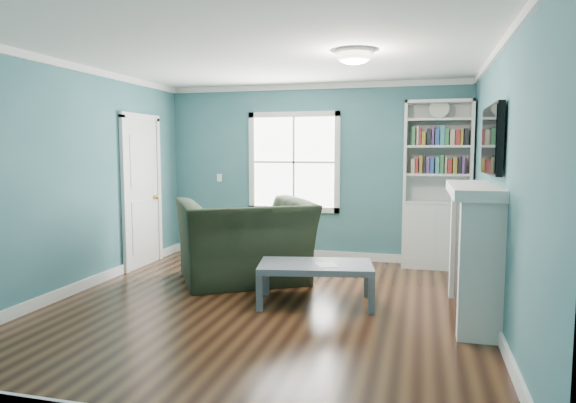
# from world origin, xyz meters

# --- Properties ---
(floor) EXTENTS (5.00, 5.00, 0.00)m
(floor) POSITION_xyz_m (0.00, 0.00, 0.00)
(floor) COLOR black
(floor) RESTS_ON ground
(room_walls) EXTENTS (5.00, 5.00, 5.00)m
(room_walls) POSITION_xyz_m (0.00, 0.00, 1.58)
(room_walls) COLOR #31616B
(room_walls) RESTS_ON ground
(trim) EXTENTS (4.50, 5.00, 2.60)m
(trim) POSITION_xyz_m (0.00, 0.00, 1.24)
(trim) COLOR white
(trim) RESTS_ON ground
(window) EXTENTS (1.40, 0.06, 1.50)m
(window) POSITION_xyz_m (-0.30, 2.49, 1.45)
(window) COLOR white
(window) RESTS_ON room_walls
(bookshelf) EXTENTS (0.90, 0.35, 2.31)m
(bookshelf) POSITION_xyz_m (1.77, 2.30, 0.92)
(bookshelf) COLOR silver
(bookshelf) RESTS_ON ground
(fireplace) EXTENTS (0.44, 1.58, 1.30)m
(fireplace) POSITION_xyz_m (2.08, 0.20, 0.64)
(fireplace) COLOR black
(fireplace) RESTS_ON ground
(tv) EXTENTS (0.06, 1.10, 0.65)m
(tv) POSITION_xyz_m (2.20, 0.20, 1.72)
(tv) COLOR black
(tv) RESTS_ON fireplace
(door) EXTENTS (0.12, 0.98, 2.17)m
(door) POSITION_xyz_m (-2.22, 1.40, 1.07)
(door) COLOR silver
(door) RESTS_ON ground
(ceiling_fixture) EXTENTS (0.38, 0.38, 0.15)m
(ceiling_fixture) POSITION_xyz_m (0.90, 0.10, 2.55)
(ceiling_fixture) COLOR white
(ceiling_fixture) RESTS_ON room_walls
(light_switch) EXTENTS (0.08, 0.01, 0.12)m
(light_switch) POSITION_xyz_m (-1.50, 2.48, 1.20)
(light_switch) COLOR white
(light_switch) RESTS_ON room_walls
(recliner) EXTENTS (1.85, 1.68, 1.36)m
(recliner) POSITION_xyz_m (-0.54, 0.95, 0.68)
(recliner) COLOR black
(recliner) RESTS_ON ground
(coffee_table) EXTENTS (1.29, 0.86, 0.43)m
(coffee_table) POSITION_xyz_m (0.50, 0.23, 0.38)
(coffee_table) COLOR #505960
(coffee_table) RESTS_ON ground
(paper_sheet) EXTENTS (0.28, 0.31, 0.00)m
(paper_sheet) POSITION_xyz_m (0.62, 0.20, 0.44)
(paper_sheet) COLOR white
(paper_sheet) RESTS_ON coffee_table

